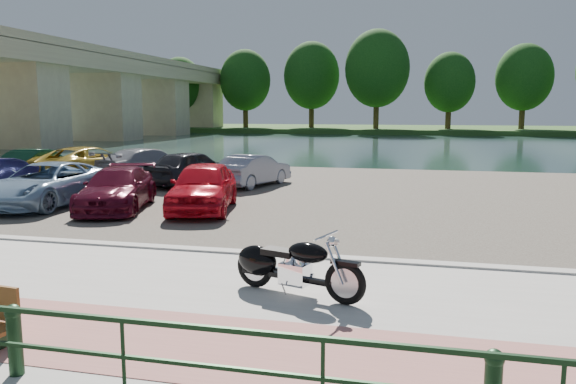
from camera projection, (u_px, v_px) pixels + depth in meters
name	position (u px, v px, depth m)	size (l,w,h in m)	color
ground	(246.00, 290.00, 9.48)	(200.00, 200.00, 0.00)	#595447
promenade	(226.00, 307.00, 8.51)	(60.00, 6.00, 0.10)	#A8A59E
pink_path	(186.00, 343.00, 7.06)	(60.00, 2.00, 0.01)	#9E5E59
kerb	(276.00, 256.00, 11.40)	(60.00, 0.30, 0.14)	#A8A59E
parking_lot	(339.00, 194.00, 20.07)	(60.00, 18.00, 0.04)	#3F3932
river	(388.00, 145.00, 47.98)	(120.00, 40.00, 0.00)	#1B3130
far_bank	(401.00, 129.00, 78.74)	(120.00, 24.00, 0.60)	#2B4B1A
bridge	(99.00, 84.00, 54.58)	(7.00, 56.00, 8.55)	tan
railing	(123.00, 339.00, 5.52)	(24.04, 0.05, 0.90)	black
bollards	(2.00, 335.00, 6.22)	(10.68, 0.18, 0.81)	black
far_trees	(436.00, 74.00, 70.72)	(70.25, 10.68, 12.52)	#3E2E16
motorcycle	(286.00, 265.00, 8.96)	(2.26, 1.02, 1.05)	black
car_2	(47.00, 184.00, 17.54)	(2.23, 4.83, 1.34)	#809EBB
car_3	(117.00, 189.00, 16.86)	(1.74, 4.29, 1.24)	#4D0B1D
car_4	(203.00, 186.00, 16.67)	(1.71, 4.25, 1.45)	red
car_5	(37.00, 164.00, 24.22)	(1.39, 4.00, 1.32)	#0D311D
car_6	(89.00, 163.00, 24.17)	(2.37, 5.14, 1.43)	#A88A26
car_7	(149.00, 164.00, 23.71)	(1.94, 4.76, 1.38)	gray
car_8	(191.00, 168.00, 22.32)	(1.66, 4.12, 1.40)	black
car_9	(253.00, 170.00, 22.08)	(1.32, 3.77, 1.24)	slate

